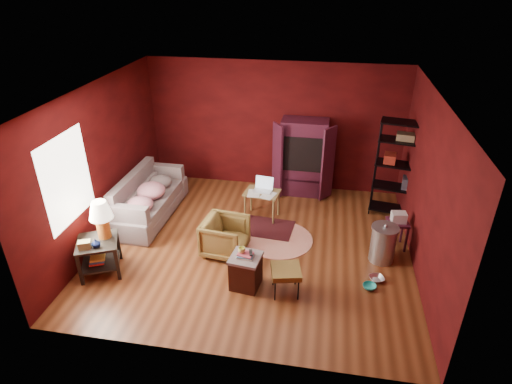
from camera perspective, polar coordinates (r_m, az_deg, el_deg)
room at (r=7.08m, az=-0.62°, el=2.10°), size 5.54×5.04×2.84m
sofa at (r=8.73m, az=-14.05°, el=-0.75°), size 0.68×2.15×0.83m
armchair at (r=7.45m, az=-4.14°, el=-5.73°), size 0.75×0.79×0.73m
pet_bowl_steel at (r=7.24m, az=15.88°, el=-10.51°), size 0.24×0.13×0.23m
pet_bowl_turquoise at (r=7.06m, az=14.96°, el=-11.65°), size 0.22×0.13×0.21m
vase at (r=7.16m, az=-20.56°, el=-6.41°), size 0.17×0.17×0.14m
mug at (r=6.55m, az=-1.92°, el=-7.68°), size 0.12×0.10×0.11m
side_table at (r=7.29m, az=-20.14°, el=-4.89°), size 0.83×0.83×1.25m
sofa_cushions at (r=8.74m, az=-14.35°, el=-0.85°), size 0.84×1.99×0.83m
hamper at (r=6.77m, az=-1.37°, el=-10.43°), size 0.51×0.51×0.64m
footstool at (r=6.60m, az=4.01°, el=-10.59°), size 0.52×0.52×0.45m
rug_round at (r=7.98m, az=2.98°, el=-6.28°), size 1.68×1.68×0.01m
rug_oriental at (r=8.29m, az=1.13°, el=-4.72°), size 1.15×0.82×0.01m
laptop_desk at (r=8.39m, az=0.83°, el=-0.32°), size 0.73×0.59×0.83m
tv_armoire at (r=9.23m, az=6.33°, el=4.73°), size 1.32×0.70×1.68m
wire_shelving at (r=8.73m, az=18.81°, el=3.35°), size 1.01×0.58×1.95m
small_stand at (r=7.90m, az=18.41°, el=-3.77°), size 0.39×0.39×0.71m
trash_can at (r=7.59m, az=16.57°, el=-6.58°), size 0.48×0.48×0.71m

